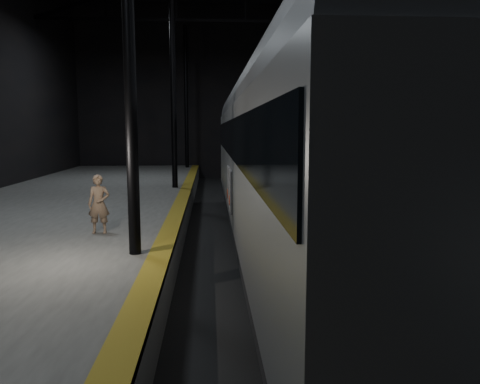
{
  "coord_description": "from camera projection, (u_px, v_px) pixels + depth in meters",
  "views": [
    {
      "loc": [
        -2.13,
        -14.21,
        3.72
      ],
      "look_at": [
        -1.3,
        -1.32,
        2.0
      ],
      "focal_mm": 35.0,
      "sensor_mm": 36.0,
      "label": 1
    }
  ],
  "objects": [
    {
      "name": "woman",
      "position": [
        99.0,
        204.0,
        12.32
      ],
      "size": [
        0.58,
        0.39,
        1.56
      ],
      "primitive_type": "imported",
      "rotation": [
        0.0,
        0.0,
        0.03
      ],
      "color": "#9A795E",
      "rests_on": "platform_left"
    },
    {
      "name": "platform_left",
      "position": [
        33.0,
        237.0,
        14.15
      ],
      "size": [
        9.0,
        43.8,
        1.0
      ],
      "primitive_type": "cube",
      "color": "#4E4E4C",
      "rests_on": "ground"
    },
    {
      "name": "ground",
      "position": [
        279.0,
        249.0,
        14.69
      ],
      "size": [
        44.0,
        44.0,
        0.0
      ],
      "primitive_type": "plane",
      "color": "black",
      "rests_on": "ground"
    },
    {
      "name": "track",
      "position": [
        279.0,
        247.0,
        14.68
      ],
      "size": [
        2.4,
        43.0,
        0.24
      ],
      "color": "#3F3328",
      "rests_on": "ground"
    },
    {
      "name": "train",
      "position": [
        284.0,
        148.0,
        13.48
      ],
      "size": [
        3.22,
        21.51,
        5.75
      ],
      "color": "#A5A9AD",
      "rests_on": "ground"
    },
    {
      "name": "tactile_strip",
      "position": [
        174.0,
        219.0,
        14.35
      ],
      "size": [
        0.5,
        43.8,
        0.01
      ],
      "primitive_type": "cube",
      "color": "olive",
      "rests_on": "platform_left"
    }
  ]
}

